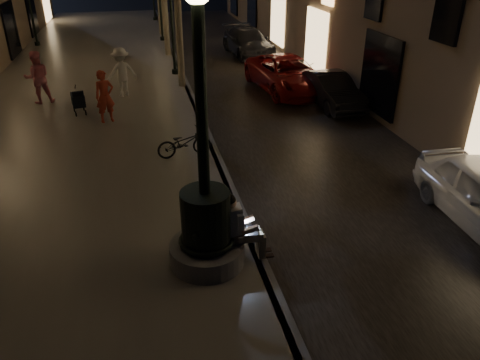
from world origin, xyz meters
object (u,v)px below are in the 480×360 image
object	(u,v)px
pedestrian_pink	(37,77)
pedestrian_white	(122,72)
lamp_curb_b	(171,2)
car_third	(288,74)
car_second	(331,90)
stroller	(78,100)
fountain_lamppost	(206,216)
car_rear	(248,42)
lamp_curb_a	(196,37)
bicycle	(184,143)
pedestrian_red	(105,97)
seated_man_laptop	(239,225)

from	to	relation	value
pedestrian_pink	pedestrian_white	size ratio (longest dim) A/B	1.03
lamp_curb_b	car_third	world-z (taller)	lamp_curb_b
car_second	stroller	bearing A→B (deg)	173.66
car_second	car_third	size ratio (longest dim) A/B	0.74
fountain_lamppost	car_rear	world-z (taller)	fountain_lamppost
lamp_curb_a	pedestrian_pink	bearing A→B (deg)	137.05
lamp_curb_b	pedestrian_pink	bearing A→B (deg)	-149.08
lamp_curb_a	pedestrian_white	size ratio (longest dim) A/B	2.61
stroller	car_second	distance (m)	9.10
lamp_curb_b	pedestrian_white	world-z (taller)	lamp_curb_b
pedestrian_pink	bicycle	distance (m)	7.56
lamp_curb_a	car_second	world-z (taller)	lamp_curb_a
stroller	car_second	bearing A→B (deg)	-14.45
pedestrian_pink	fountain_lamppost	bearing A→B (deg)	98.30
car_rear	pedestrian_red	distance (m)	11.99
lamp_curb_a	lamp_curb_b	bearing A→B (deg)	90.00
pedestrian_red	pedestrian_white	bearing A→B (deg)	60.75
lamp_curb_a	bicycle	world-z (taller)	lamp_curb_a
bicycle	fountain_lamppost	bearing A→B (deg)	169.68
pedestrian_white	fountain_lamppost	bearing A→B (deg)	78.99
car_rear	lamp_curb_b	bearing A→B (deg)	-141.70
stroller	pedestrian_pink	distance (m)	2.21
seated_man_laptop	pedestrian_pink	world-z (taller)	pedestrian_pink
pedestrian_pink	pedestrian_white	xyz separation A→B (m)	(2.98, 0.21, -0.03)
lamp_curb_a	stroller	bearing A→B (deg)	138.77
car_third	car_rear	world-z (taller)	car_third
car_third	car_rear	bearing A→B (deg)	84.54
lamp_curb_a	lamp_curb_b	distance (m)	8.00
pedestrian_red	seated_man_laptop	bearing A→B (deg)	-90.65
lamp_curb_a	pedestrian_white	bearing A→B (deg)	113.86
pedestrian_white	car_second	bearing A→B (deg)	144.28
stroller	car_second	world-z (taller)	car_second
lamp_curb_a	pedestrian_red	size ratio (longest dim) A/B	2.81
bicycle	pedestrian_pink	bearing A→B (deg)	29.20
stroller	bicycle	xyz separation A→B (m)	(3.17, -4.35, -0.09)
car_second	seated_man_laptop	bearing A→B (deg)	-124.91
car_third	pedestrian_pink	bearing A→B (deg)	175.00
seated_man_laptop	car_rear	bearing A→B (deg)	76.26
pedestrian_pink	car_rear	bearing A→B (deg)	-157.76
pedestrian_white	bicycle	distance (m)	6.39
seated_man_laptop	lamp_curb_b	size ratio (longest dim) A/B	0.29
car_third	car_rear	distance (m)	6.94
lamp_curb_a	bicycle	distance (m)	2.90
seated_man_laptop	car_second	distance (m)	10.34
fountain_lamppost	lamp_curb_b	size ratio (longest dim) A/B	1.08
car_third	bicycle	bearing A→B (deg)	-134.84
lamp_curb_a	pedestrian_pink	world-z (taller)	lamp_curb_a
bicycle	stroller	bearing A→B (deg)	27.18
car_rear	pedestrian_red	size ratio (longest dim) A/B	2.77
lamp_curb_a	pedestrian_red	distance (m)	4.19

